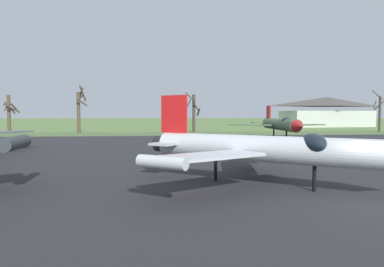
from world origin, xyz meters
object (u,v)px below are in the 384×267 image
(jet_fighter_rear_right, at_px, (281,124))
(visitor_building, at_px, (327,112))
(jet_fighter_rear_center, at_px, (266,148))
(info_placard_rear_right, at_px, (302,141))

(jet_fighter_rear_right, height_order, visitor_building, visitor_building)
(visitor_building, bearing_deg, jet_fighter_rear_center, -119.05)
(jet_fighter_rear_right, xyz_separation_m, info_placard_rear_right, (-0.49, -8.23, -1.67))
(jet_fighter_rear_center, height_order, visitor_building, visitor_building)
(jet_fighter_rear_right, relative_size, info_placard_rear_right, 15.73)
(jet_fighter_rear_center, xyz_separation_m, jet_fighter_rear_right, (11.28, 28.48, 0.35))
(jet_fighter_rear_center, height_order, info_placard_rear_right, jet_fighter_rear_center)
(jet_fighter_rear_right, height_order, info_placard_rear_right, jet_fighter_rear_right)
(info_placard_rear_right, bearing_deg, visitor_building, 60.60)
(info_placard_rear_right, bearing_deg, jet_fighter_rear_right, 86.59)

